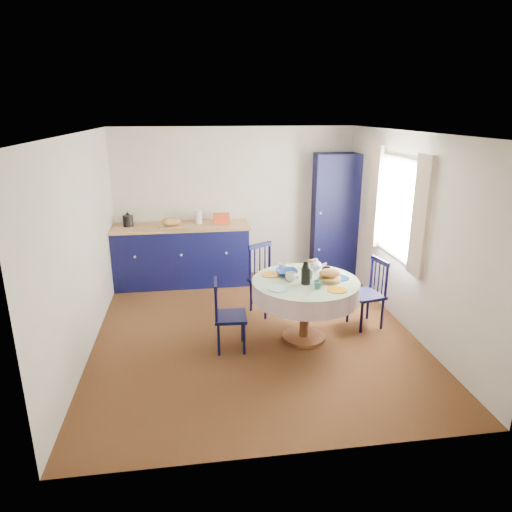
{
  "coord_description": "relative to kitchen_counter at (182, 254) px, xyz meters",
  "views": [
    {
      "loc": [
        -0.74,
        -5.3,
        2.75
      ],
      "look_at": [
        0.06,
        0.2,
        0.96
      ],
      "focal_mm": 32.0,
      "sensor_mm": 36.0,
      "label": 1
    }
  ],
  "objects": [
    {
      "name": "floor",
      "position": [
        0.93,
        -1.9,
        -0.5
      ],
      "size": [
        4.5,
        4.5,
        0.0
      ],
      "primitive_type": "plane",
      "color": "black",
      "rests_on": "ground"
    },
    {
      "name": "chair_right",
      "position": [
        2.44,
        -1.93,
        -0.04
      ],
      "size": [
        0.46,
        0.48,
        0.92
      ],
      "rotation": [
        0.0,
        0.0,
        -1.37
      ],
      "color": "black",
      "rests_on": "floor"
    },
    {
      "name": "chair_left",
      "position": [
        0.55,
        -2.3,
        -0.06
      ],
      "size": [
        0.39,
        0.41,
        0.87
      ],
      "rotation": [
        0.0,
        0.0,
        1.52
      ],
      "color": "black",
      "rests_on": "floor"
    },
    {
      "name": "pantry_cabinet",
      "position": [
        2.58,
        0.1,
        0.53
      ],
      "size": [
        0.78,
        0.59,
        2.08
      ],
      "rotation": [
        0.0,
        0.0,
        -0.1
      ],
      "color": "black",
      "rests_on": "floor"
    },
    {
      "name": "mug_c",
      "position": [
        1.83,
        -2.01,
        0.33
      ],
      "size": [
        0.11,
        0.11,
        0.09
      ],
      "primitive_type": "imported",
      "color": "black",
      "rests_on": "dining_table"
    },
    {
      "name": "mug_d",
      "position": [
        1.31,
        -1.82,
        0.33
      ],
      "size": [
        0.11,
        0.11,
        0.1
      ],
      "primitive_type": "imported",
      "color": "silver",
      "rests_on": "dining_table"
    },
    {
      "name": "window",
      "position": [
        2.88,
        -1.6,
        1.02
      ],
      "size": [
        0.1,
        1.74,
        1.45
      ],
      "color": "white",
      "rests_on": "wall_right"
    },
    {
      "name": "kitchen_counter",
      "position": [
        0.0,
        0.0,
        0.0
      ],
      "size": [
        2.2,
        0.69,
        1.22
      ],
      "rotation": [
        0.0,
        0.0,
        -0.0
      ],
      "color": "black",
      "rests_on": "floor"
    },
    {
      "name": "wall_left",
      "position": [
        -1.07,
        -1.9,
        0.75
      ],
      "size": [
        0.02,
        4.5,
        2.5
      ],
      "primitive_type": "cube",
      "color": "beige",
      "rests_on": "floor"
    },
    {
      "name": "wall_back",
      "position": [
        0.93,
        0.35,
        0.75
      ],
      "size": [
        4.0,
        0.02,
        2.5
      ],
      "primitive_type": "cube",
      "color": "beige",
      "rests_on": "floor"
    },
    {
      "name": "mug_a",
      "position": [
        1.33,
        -2.18,
        0.33
      ],
      "size": [
        0.13,
        0.13,
        0.1
      ],
      "primitive_type": "imported",
      "color": "silver",
      "rests_on": "dining_table"
    },
    {
      "name": "wall_right",
      "position": [
        2.93,
        -1.9,
        0.75
      ],
      "size": [
        0.02,
        4.5,
        2.5
      ],
      "primitive_type": "cube",
      "color": "beige",
      "rests_on": "floor"
    },
    {
      "name": "ceiling",
      "position": [
        0.93,
        -1.9,
        2.0
      ],
      "size": [
        4.5,
        4.5,
        0.0
      ],
      "primitive_type": "plane",
      "rotation": [
        3.14,
        0.0,
        0.0
      ],
      "color": "white",
      "rests_on": "wall_back"
    },
    {
      "name": "mug_b",
      "position": [
        1.58,
        -2.47,
        0.33
      ],
      "size": [
        0.1,
        0.1,
        0.1
      ],
      "primitive_type": "imported",
      "color": "#32706E",
      "rests_on": "dining_table"
    },
    {
      "name": "dining_table",
      "position": [
        1.52,
        -2.2,
        0.16
      ],
      "size": [
        1.3,
        1.3,
        1.07
      ],
      "color": "#5C321A",
      "rests_on": "floor"
    },
    {
      "name": "cobalt_bowl",
      "position": [
        1.33,
        -1.98,
        0.32
      ],
      "size": [
        0.27,
        0.27,
        0.07
      ],
      "primitive_type": "imported",
      "color": "navy",
      "rests_on": "dining_table"
    },
    {
      "name": "chair_far",
      "position": [
        1.19,
        -1.29,
        -0.01
      ],
      "size": [
        0.58,
        0.57,
        0.97
      ],
      "rotation": [
        0.0,
        0.0,
        0.51
      ],
      "color": "black",
      "rests_on": "floor"
    }
  ]
}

